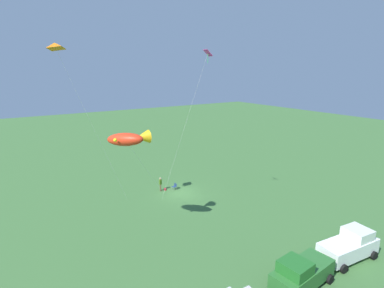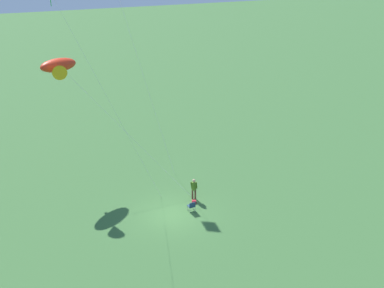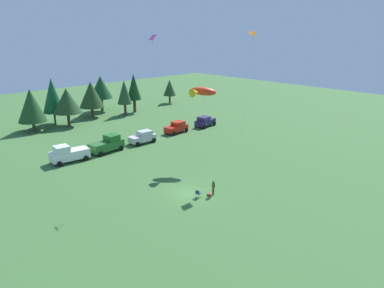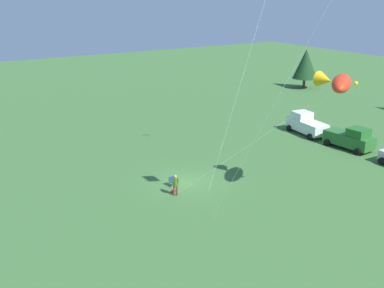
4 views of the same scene
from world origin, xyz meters
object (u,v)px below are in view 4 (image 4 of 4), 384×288
at_px(person_kite_flyer, 175,184).
at_px(backpack_on_grass, 174,191).
at_px(truck_green_flatbed, 350,138).
at_px(kite_large_fish, 337,82).
at_px(folding_chair, 172,181).
at_px(truck_white_pickup, 306,124).

relative_size(person_kite_flyer, backpack_on_grass, 5.44).
height_order(truck_green_flatbed, kite_large_fish, kite_large_fish).
xyz_separation_m(truck_green_flatbed, kite_large_fish, (7.40, -11.65, 8.15)).
relative_size(folding_chair, backpack_on_grass, 2.56).
height_order(backpack_on_grass, truck_green_flatbed, truck_green_flatbed).
bearing_deg(folding_chair, backpack_on_grass, -33.19).
xyz_separation_m(backpack_on_grass, kite_large_fish, (7.69, 8.77, 9.14)).
relative_size(folding_chair, kite_large_fish, 0.08).
bearing_deg(backpack_on_grass, truck_green_flatbed, 89.19).
distance_m(truck_white_pickup, truck_green_flatbed, 6.05).
xyz_separation_m(folding_chair, kite_large_fish, (8.79, 8.28, 8.76)).
distance_m(backpack_on_grass, truck_white_pickup, 21.15).
xyz_separation_m(truck_white_pickup, kite_large_fish, (13.45, -11.56, 8.15)).
height_order(person_kite_flyer, truck_white_pickup, truck_white_pickup).
bearing_deg(kite_large_fish, person_kite_flyer, -128.65).
distance_m(folding_chair, truck_white_pickup, 20.39).
bearing_deg(kite_large_fish, truck_white_pickup, 139.32).
relative_size(person_kite_flyer, folding_chair, 2.12).
relative_size(truck_white_pickup, kite_large_fish, 0.48).
relative_size(folding_chair, truck_green_flatbed, 0.16).
distance_m(folding_chair, truck_green_flatbed, 19.98).
height_order(folding_chair, truck_white_pickup, truck_white_pickup).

